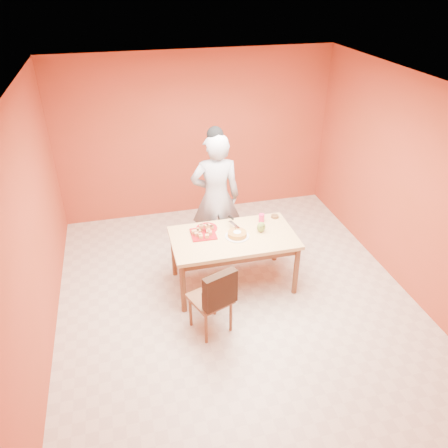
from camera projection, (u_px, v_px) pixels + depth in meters
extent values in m
plane|color=beige|center=(236.00, 298.00, 5.73)|extent=(5.00, 5.00, 0.00)
plane|color=white|center=(239.00, 89.00, 4.35)|extent=(5.00, 5.00, 0.00)
plane|color=#B54129|center=(196.00, 136.00, 7.12)|extent=(4.50, 0.00, 4.50)
plane|color=#B54129|center=(31.00, 233.00, 4.57)|extent=(0.00, 5.00, 5.00)
plane|color=#B54129|center=(409.00, 187.00, 5.51)|extent=(0.00, 5.00, 5.00)
cube|color=#F5C280|center=(233.00, 238.00, 5.62)|extent=(1.60, 0.90, 0.05)
cube|color=brown|center=(233.00, 243.00, 5.66)|extent=(1.48, 0.78, 0.10)
cylinder|color=brown|center=(183.00, 289.00, 5.34)|extent=(0.07, 0.07, 0.71)
cylinder|color=brown|center=(174.00, 253.00, 5.99)|extent=(0.07, 0.07, 0.71)
cylinder|color=brown|center=(296.00, 271.00, 5.65)|extent=(0.07, 0.07, 0.71)
cylinder|color=brown|center=(276.00, 239.00, 6.30)|extent=(0.07, 0.07, 0.71)
imported|color=#98989A|center=(216.00, 198.00, 6.11)|extent=(0.73, 0.52, 1.90)
cube|color=maroon|center=(203.00, 234.00, 5.64)|extent=(0.33, 0.33, 0.02)
cylinder|color=maroon|center=(207.00, 228.00, 5.77)|extent=(0.33, 0.33, 0.02)
cylinder|color=white|center=(237.00, 236.00, 5.60)|extent=(0.32, 0.32, 0.01)
cylinder|color=gold|center=(237.00, 234.00, 5.58)|extent=(0.27, 0.27, 0.06)
cube|color=silver|center=(234.00, 225.00, 5.72)|extent=(0.11, 0.23, 0.01)
ellipsoid|color=olive|center=(261.00, 227.00, 5.67)|extent=(0.14, 0.12, 0.14)
cylinder|color=#E32259|center=(261.00, 218.00, 5.91)|extent=(0.10, 0.10, 0.11)
cylinder|color=#3C2410|center=(275.00, 216.00, 6.02)|extent=(0.11, 0.11, 0.03)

